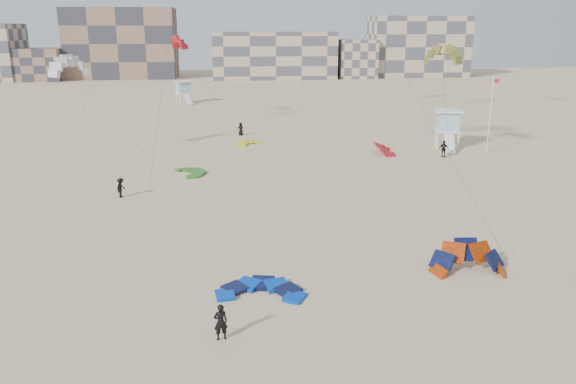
{
  "coord_description": "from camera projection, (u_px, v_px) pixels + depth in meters",
  "views": [
    {
      "loc": [
        -1.6,
        -23.69,
        13.33
      ],
      "look_at": [
        1.39,
        6.0,
        4.5
      ],
      "focal_mm": 35.0,
      "sensor_mm": 36.0,
      "label": 1
    }
  ],
  "objects": [
    {
      "name": "kitesurfer_main",
      "position": [
        221.0,
        322.0,
        24.64
      ],
      "size": [
        0.7,
        0.54,
        1.71
      ],
      "primitive_type": "imported",
      "rotation": [
        0.0,
        0.0,
        3.36
      ],
      "color": "black",
      "rests_on": "ground"
    },
    {
      "name": "kite_ground_red_far",
      "position": [
        385.0,
        153.0,
        61.33
      ],
      "size": [
        4.2,
        4.04,
        3.61
      ],
      "primitive_type": null,
      "rotation": [
        0.63,
        0.0,
        1.5
      ],
      "color": "#AF122B",
      "rests_on": "ground"
    },
    {
      "name": "kite_fly_olive",
      "position": [
        442.0,
        56.0,
        55.28
      ],
      "size": [
        5.16,
        6.58,
        10.99
      ],
      "rotation": [
        0.0,
        0.0,
        -0.67
      ],
      "color": "olive",
      "rests_on": "ground"
    },
    {
      "name": "kitesurfer_f",
      "position": [
        443.0,
        120.0,
        78.32
      ],
      "size": [
        1.09,
        1.51,
        1.57
      ],
      "primitive_type": "imported",
      "rotation": [
        0.0,
        0.0,
        -1.09
      ],
      "color": "black",
      "rests_on": "ground"
    },
    {
      "name": "condo_mid",
      "position": [
        274.0,
        55.0,
        149.83
      ],
      "size": [
        32.0,
        16.0,
        12.0
      ],
      "primitive_type": "cube",
      "color": "tan",
      "rests_on": "ground"
    },
    {
      "name": "ground",
      "position": [
        272.0,
        320.0,
        26.54
      ],
      "size": [
        320.0,
        320.0,
        0.0
      ],
      "primitive_type": "plane",
      "color": "tan",
      "rests_on": "ground"
    },
    {
      "name": "kite_fly_red",
      "position": [
        179.0,
        44.0,
        78.34
      ],
      "size": [
        8.97,
        4.83,
        11.5
      ],
      "rotation": [
        0.0,
        0.0,
        2.01
      ],
      "color": "#AF122B",
      "rests_on": "ground"
    },
    {
      "name": "flagpole",
      "position": [
        490.0,
        114.0,
        60.04
      ],
      "size": [
        0.68,
        0.1,
        8.32
      ],
      "color": "white",
      "rests_on": "ground"
    },
    {
      "name": "kite_ground_green",
      "position": [
        190.0,
        173.0,
        52.92
      ],
      "size": [
        4.94,
        4.83,
        0.65
      ],
      "primitive_type": null,
      "rotation": [
        0.05,
        0.0,
        -1.15
      ],
      "color": "#287D1D",
      "rests_on": "ground"
    },
    {
      "name": "kite_ground_blue",
      "position": [
        261.0,
        293.0,
        29.15
      ],
      "size": [
        4.85,
        5.02,
        0.97
      ],
      "primitive_type": null,
      "rotation": [
        0.08,
        0.0,
        -0.17
      ],
      "color": "#0037DA",
      "rests_on": "ground"
    },
    {
      "name": "condo_east",
      "position": [
        417.0,
        46.0,
        155.02
      ],
      "size": [
        26.0,
        14.0,
        16.0
      ],
      "primitive_type": "cube",
      "color": "tan",
      "rests_on": "ground"
    },
    {
      "name": "condo_west_b",
      "position": [
        122.0,
        43.0,
        148.94
      ],
      "size": [
        28.0,
        14.0,
        18.0
      ],
      "primitive_type": "cube",
      "color": "#876552",
      "rests_on": "ground"
    },
    {
      "name": "kite_fly_grey",
      "position": [
        69.0,
        68.0,
        56.43
      ],
      "size": [
        10.57,
        6.95,
        9.83
      ],
      "rotation": [
        0.0,
        0.0,
        0.78
      ],
      "color": "white",
      "rests_on": "ground"
    },
    {
      "name": "kite_ground_orange",
      "position": [
        468.0,
        272.0,
        31.68
      ],
      "size": [
        4.69,
        4.6,
        4.38
      ],
      "primitive_type": null,
      "rotation": [
        0.91,
        0.0,
        -0.07
      ],
      "color": "#E03B00",
      "rests_on": "ground"
    },
    {
      "name": "condo_fill_left",
      "position": [
        39.0,
        64.0,
        142.71
      ],
      "size": [
        12.0,
        10.0,
        8.0
      ],
      "primitive_type": "cube",
      "color": "#876552",
      "rests_on": "ground"
    },
    {
      "name": "lifeguard_tower_far",
      "position": [
        184.0,
        92.0,
        101.14
      ],
      "size": [
        3.56,
        5.79,
        3.91
      ],
      "rotation": [
        0.0,
        0.0,
        0.36
      ],
      "color": "white",
      "rests_on": "ground"
    },
    {
      "name": "kite_ground_yellow",
      "position": [
        249.0,
        145.0,
        65.84
      ],
      "size": [
        4.99,
        5.0,
        1.41
      ],
      "primitive_type": null,
      "rotation": [
        0.19,
        0.0,
        0.75
      ],
      "color": "yellow",
      "rests_on": "ground"
    },
    {
      "name": "kitesurfer_c",
      "position": [
        121.0,
        188.0,
        45.32
      ],
      "size": [
        0.91,
        1.18,
        1.61
      ],
      "primitive_type": "imported",
      "rotation": [
        0.0,
        0.0,
        1.23
      ],
      "color": "black",
      "rests_on": "ground"
    },
    {
      "name": "kitesurfer_e",
      "position": [
        241.0,
        129.0,
        71.19
      ],
      "size": [
        0.9,
        0.69,
        1.64
      ],
      "primitive_type": "imported",
      "rotation": [
        0.0,
        0.0,
        -0.23
      ],
      "color": "black",
      "rests_on": "ground"
    },
    {
      "name": "kitesurfer_d",
      "position": [
        444.0,
        149.0,
        59.19
      ],
      "size": [
        1.09,
        1.02,
        1.8
      ],
      "primitive_type": "imported",
      "rotation": [
        0.0,
        0.0,
        2.43
      ],
      "color": "black",
      "rests_on": "ground"
    },
    {
      "name": "condo_fill_right",
      "position": [
        356.0,
        59.0,
        150.32
      ],
      "size": [
        10.0,
        10.0,
        10.0
      ],
      "primitive_type": "cube",
      "color": "tan",
      "rests_on": "ground"
    },
    {
      "name": "lifeguard_tower_near",
      "position": [
        448.0,
        129.0,
        63.87
      ],
      "size": [
        3.67,
        6.18,
        4.24
      ],
      "rotation": [
        0.0,
        0.0,
        -0.26
      ],
      "color": "white",
      "rests_on": "ground"
    }
  ]
}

